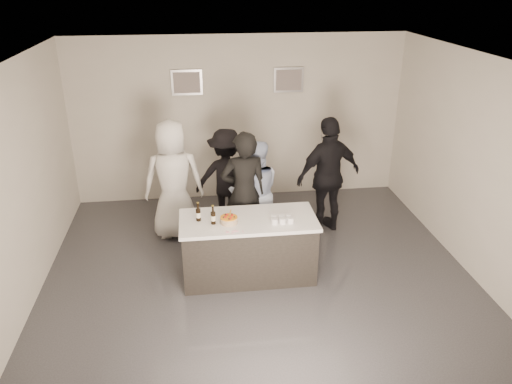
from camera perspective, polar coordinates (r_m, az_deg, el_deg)
floor at (r=7.08m, az=0.52°, el=-10.18°), size 6.00×6.00×0.00m
ceiling at (r=5.94m, az=0.63°, el=14.51°), size 6.00×6.00×0.00m
wall_back at (r=9.18m, az=-1.99°, el=8.31°), size 6.00×0.04×3.00m
wall_front at (r=3.83m, az=6.93°, el=-16.54°), size 6.00×0.04×3.00m
wall_left at (r=6.68m, az=-25.84°, el=-0.30°), size 0.04×6.00×3.00m
wall_right at (r=7.37m, az=24.37°, el=2.12°), size 0.04×6.00×3.00m
picture_left at (r=8.95m, az=-7.92°, el=12.30°), size 0.54×0.04×0.44m
picture_right at (r=9.12m, az=3.74°, el=12.68°), size 0.54×0.04×0.44m
bar_counter at (r=6.98m, az=-0.87°, el=-6.36°), size 1.86×0.86×0.90m
cake at (r=6.65m, az=-3.12°, el=-3.27°), size 0.23×0.23×0.08m
beer_bottle_a at (r=6.70m, az=-6.62°, el=-2.27°), size 0.07×0.07×0.26m
beer_bottle_b at (r=6.60m, az=-4.93°, el=-2.63°), size 0.07×0.07×0.26m
tumbler_cluster at (r=6.68m, az=2.99°, el=-3.09°), size 0.30×0.19×0.08m
candles at (r=6.44m, az=-2.57°, el=-4.56°), size 0.24×0.08×0.01m
person_main_black at (r=7.39m, az=-1.37°, el=-0.17°), size 0.72×0.50×1.91m
person_main_blue at (r=7.69m, az=-0.12°, el=-0.09°), size 0.86×0.69×1.68m
person_guest_left at (r=7.94m, az=-9.42°, el=1.35°), size 0.97×0.65×1.93m
person_guest_right at (r=8.09m, az=8.29°, el=1.85°), size 1.22×0.80×1.93m
person_guest_back at (r=8.31m, az=-3.36°, el=1.69°), size 1.18×0.83×1.66m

